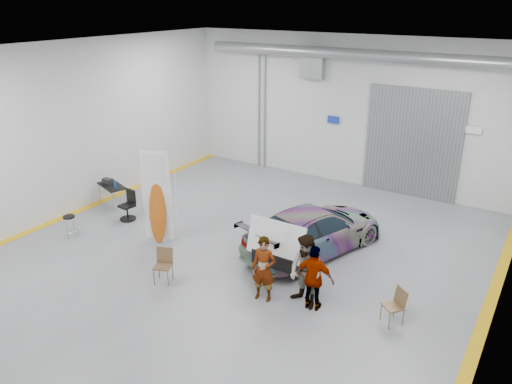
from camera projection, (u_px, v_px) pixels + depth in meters
The scene contains 13 objects.
ground at pixel (235, 259), 14.91m from camera, with size 16.00×16.00×0.00m, color slate.
room_shell at pixel (281, 112), 15.04m from camera, with size 14.02×16.18×6.01m.
sedan_car at pixel (314, 230), 15.15m from camera, with size 2.00×4.92×1.43m, color silver.
person_a at pixel (264, 269), 12.64m from camera, with size 0.64×0.42×1.76m, color #9A7854.
person_b at pixel (306, 272), 12.33m from camera, with size 0.95×0.73×1.94m, color slate.
person_c at pixel (314, 278), 12.26m from camera, with size 1.01×0.41×1.74m, color #9E5334.
surfboard_display at pixel (154, 204), 15.54m from camera, with size 0.84×0.51×3.20m.
folding_chair_near at pixel (164, 272), 13.62m from camera, with size 0.59×0.63×0.96m.
folding_chair_far at pixel (392, 313), 11.90m from camera, with size 0.60×0.66×0.91m.
shop_stool at pixel (70, 227), 16.09m from camera, with size 0.39×0.39×0.77m.
work_table at pixel (111, 185), 18.47m from camera, with size 1.42×1.02×1.05m.
office_chair at pixel (128, 207), 17.42m from camera, with size 0.56×0.56×1.06m.
trunk_lid at pixel (279, 235), 13.14m from camera, with size 1.66×1.01×0.04m, color silver.
Camera 1 is at (7.56, -10.76, 7.33)m, focal length 35.00 mm.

